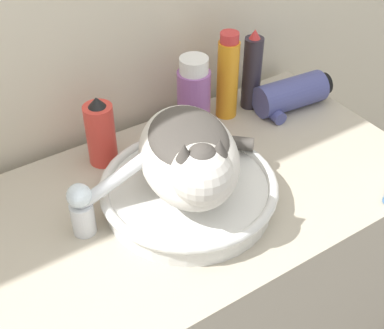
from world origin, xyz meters
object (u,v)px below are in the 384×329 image
Objects in this scene: mouthwash_bottle at (194,95)px; spray_bottle_trigger at (101,133)px; faucet at (90,201)px; shampoo_bottle_tall at (228,77)px; hairspray_can_black at (252,72)px; hair_dryer at (290,95)px; cat at (191,154)px.

mouthwash_bottle is 0.23m from spray_bottle_trigger.
faucet is at bearing -152.58° from mouthwash_bottle.
shampoo_bottle_tall is 1.05× the size of hairspray_can_black.
spray_bottle_trigger is (-0.40, 0.00, -0.02)m from hairspray_can_black.
spray_bottle_trigger is (-0.33, 0.00, -0.03)m from shampoo_bottle_tall.
faucet is 0.77× the size of hair_dryer.
shampoo_bottle_tall is at bearing 162.83° from hair_dryer.
cat is 0.34m from shampoo_bottle_tall.
faucet reaches higher than hair_dryer.
spray_bottle_trigger is at bearing 180.00° from hairspray_can_black.
faucet is 0.73× the size of shampoo_bottle_tall.
spray_bottle_trigger is (-0.23, 0.00, -0.01)m from mouthwash_bottle.
hairspray_can_black is at bearing -0.00° from mouthwash_bottle.
cat reaches higher than faucet.
shampoo_bottle_tall is at bearing 153.51° from cat.
cat reaches higher than mouthwash_bottle.
mouthwash_bottle is 0.88× the size of hair_dryer.
faucet is at bearing -157.89° from shampoo_bottle_tall.
hairspray_can_black is at bearing -0.00° from spray_bottle_trigger.
faucet is (-0.18, 0.05, -0.07)m from cat.
hair_dryer is at bearing 23.13° from faucet.
faucet is at bearing -163.45° from hair_dryer.
hair_dryer is (0.08, -0.06, -0.06)m from hairspray_can_black.
mouthwash_bottle is at bearing 0.00° from spray_bottle_trigger.
spray_bottle_trigger is (-0.08, 0.23, -0.06)m from cat.
hairspray_can_black is at bearing 0.00° from shampoo_bottle_tall.
spray_bottle_trigger is at bearing 70.98° from faucet.
hairspray_can_black reaches higher than hair_dryer.
mouthwash_bottle is at bearing 180.00° from shampoo_bottle_tall.
cat reaches higher than hairspray_can_black.
hairspray_can_black is (0.17, -0.00, 0.01)m from mouthwash_bottle.
spray_bottle_trigger is at bearing -140.46° from cat.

